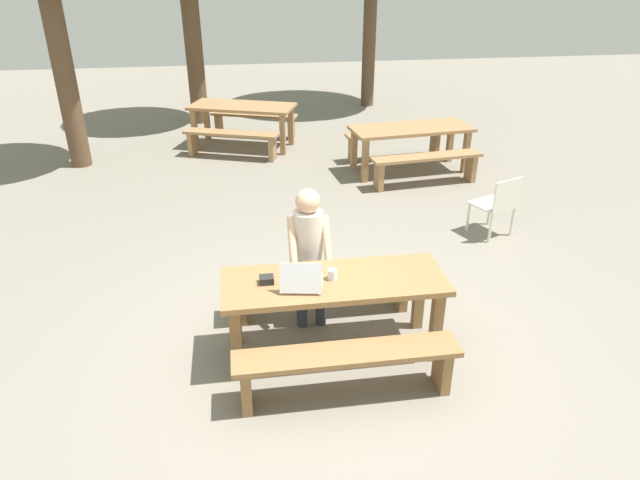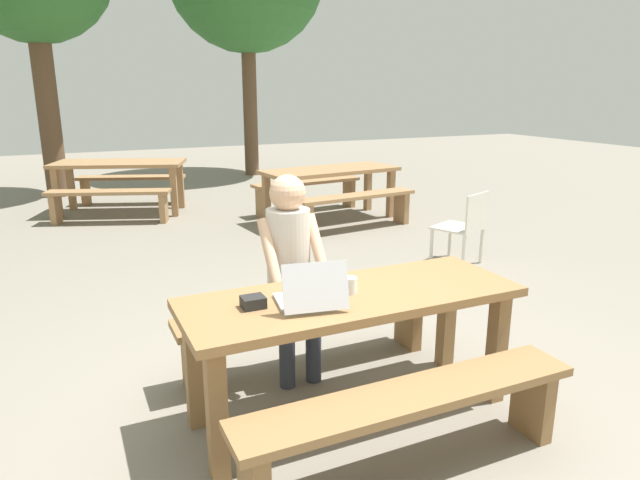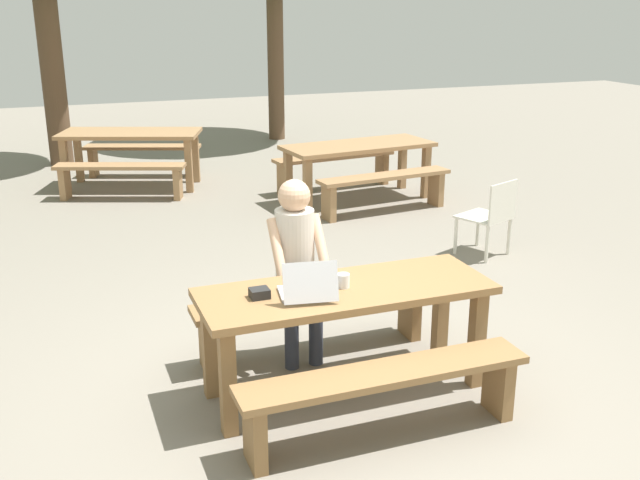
{
  "view_description": "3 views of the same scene",
  "coord_description": "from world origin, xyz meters",
  "views": [
    {
      "loc": [
        -0.73,
        -4.02,
        3.17
      ],
      "look_at": [
        -0.08,
        0.25,
        0.98
      ],
      "focal_mm": 31.83,
      "sensor_mm": 36.0,
      "label": 1
    },
    {
      "loc": [
        -1.39,
        -2.58,
        1.83
      ],
      "look_at": [
        -0.08,
        0.25,
        0.98
      ],
      "focal_mm": 31.74,
      "sensor_mm": 36.0,
      "label": 2
    },
    {
      "loc": [
        -1.7,
        -4.06,
        2.49
      ],
      "look_at": [
        -0.08,
        0.25,
        0.98
      ],
      "focal_mm": 41.76,
      "sensor_mm": 36.0,
      "label": 3
    }
  ],
  "objects": [
    {
      "name": "small_pouch",
      "position": [
        -0.56,
        0.03,
        0.76
      ],
      "size": [
        0.12,
        0.1,
        0.06
      ],
      "color": "black",
      "rests_on": "picnic_table_front"
    },
    {
      "name": "person_seated",
      "position": [
        -0.14,
        0.56,
        0.76
      ],
      "size": [
        0.38,
        0.4,
        1.31
      ],
      "color": "#333847",
      "rests_on": "ground"
    },
    {
      "name": "bench_mid_south",
      "position": [
        2.08,
        3.8,
        0.35
      ],
      "size": [
        1.73,
        0.48,
        0.47
      ],
      "rotation": [
        0.0,
        0.0,
        0.11
      ],
      "color": "#9E754C",
      "rests_on": "ground"
    },
    {
      "name": "bench_near",
      "position": [
        0.0,
        -0.6,
        0.33
      ],
      "size": [
        1.77,
        0.3,
        0.44
      ],
      "color": "olive",
      "rests_on": "ground"
    },
    {
      "name": "bench_mid_north",
      "position": [
        1.94,
        5.1,
        0.35
      ],
      "size": [
        1.73,
        0.48,
        0.47
      ],
      "rotation": [
        0.0,
        0.0,
        0.11
      ],
      "color": "#9E754C",
      "rests_on": "ground"
    },
    {
      "name": "plastic_chair",
      "position": [
        2.38,
        1.99,
        0.42
      ],
      "size": [
        0.57,
        0.57,
        0.78
      ],
      "rotation": [
        0.0,
        0.0,
        3.53
      ],
      "color": "silver",
      "rests_on": "ground"
    },
    {
      "name": "laptop",
      "position": [
        -0.28,
        -0.08,
        0.8
      ],
      "size": [
        0.38,
        0.38,
        0.26
      ],
      "rotation": [
        0.0,
        0.0,
        2.97
      ],
      "color": "silver",
      "rests_on": "picnic_table_front"
    },
    {
      "name": "coffee_mug",
      "position": [
        -0.01,
        0.01,
        0.78
      ],
      "size": [
        0.08,
        0.08,
        0.09
      ],
      "color": "white",
      "rests_on": "picnic_table_front"
    },
    {
      "name": "picnic_table_mid",
      "position": [
        2.01,
        4.45,
        0.62
      ],
      "size": [
        1.97,
        0.96,
        0.73
      ],
      "rotation": [
        0.0,
        0.0,
        0.11
      ],
      "color": "#9E754C",
      "rests_on": "ground"
    },
    {
      "name": "picnic_table_front",
      "position": [
        0.0,
        0.0,
        0.62
      ],
      "size": [
        1.89,
        0.68,
        0.73
      ],
      "color": "olive",
      "rests_on": "ground"
    },
    {
      "name": "bench_far",
      "position": [
        0.0,
        0.6,
        0.33
      ],
      "size": [
        1.77,
        0.3,
        0.44
      ],
      "color": "olive",
      "rests_on": "ground"
    },
    {
      "name": "ground_plane",
      "position": [
        0.0,
        0.0,
        0.0
      ],
      "size": [
        30.0,
        30.0,
        0.0
      ],
      "primitive_type": "plane",
      "color": "gray"
    },
    {
      "name": "bench_rear_south",
      "position": [
        -0.82,
        5.57,
        0.34
      ],
      "size": [
        1.66,
        0.86,
        0.45
      ],
      "rotation": [
        0.0,
        0.0,
        -0.36
      ],
      "color": "#9E754C",
      "rests_on": "ground"
    },
    {
      "name": "picnic_table_rear",
      "position": [
        -0.6,
        6.18,
        0.65
      ],
      "size": [
        2.0,
        1.38,
        0.76
      ],
      "rotation": [
        0.0,
        0.0,
        -0.36
      ],
      "color": "#9E754C",
      "rests_on": "ground"
    },
    {
      "name": "bench_rear_north",
      "position": [
        -0.37,
        6.78,
        0.34
      ],
      "size": [
        1.66,
        0.86,
        0.45
      ],
      "rotation": [
        0.0,
        0.0,
        -0.36
      ],
      "color": "#9E754C",
      "rests_on": "ground"
    }
  ]
}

